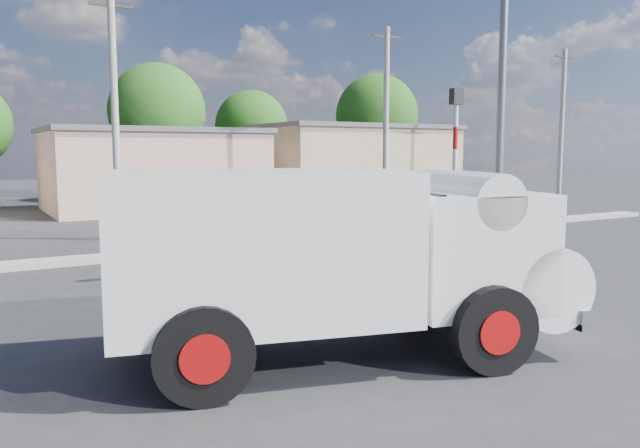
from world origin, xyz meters
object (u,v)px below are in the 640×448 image
streetlight (497,62)px  car_cream (337,195)px  bicycle (434,245)px  truck (346,255)px  car_red (443,189)px  cyclist (434,232)px  traffic_pole (455,167)px

streetlight → car_cream: bearing=69.3°
bicycle → streetlight: (0.16, -1.86, 4.45)m
truck → car_cream: size_ratio=1.90×
bicycle → car_red: bearing=-63.0°
cyclist → car_cream: bearing=-44.2°
car_red → traffic_pole: traffic_pole is taller
car_red → car_cream: bearing=83.4°
bicycle → car_cream: car_cream is taller
car_cream → traffic_pole: (-7.48, -17.03, 1.99)m
bicycle → traffic_pole: traffic_pole is taller
traffic_pole → car_red: bearing=49.0°
cyclist → car_red: cyclist is taller
bicycle → car_red: car_red is taller
truck → bicycle: 7.79m
bicycle → cyclist: cyclist is taller
car_cream → car_red: car_red is taller
cyclist → car_red: size_ratio=0.42×
truck → bicycle: size_ratio=3.52×
truck → cyclist: (5.92, 4.96, -0.63)m
streetlight → traffic_pole: bearing=162.3°
traffic_pole → car_cream: bearing=66.3°
car_red → bicycle: bearing=132.6°
truck → traffic_pole: 6.26m
cyclist → car_red: bearing=-63.0°
truck → traffic_pole: bearing=48.3°
cyclist → traffic_pole: 2.45m
car_cream → car_red: (7.17, -0.18, 0.11)m
truck → bicycle: truck is taller
bicycle → car_cream: 16.86m
car_red → truck: bearing=130.4°
cyclist → traffic_pole: size_ratio=0.40×
cyclist → truck: bearing=109.1°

